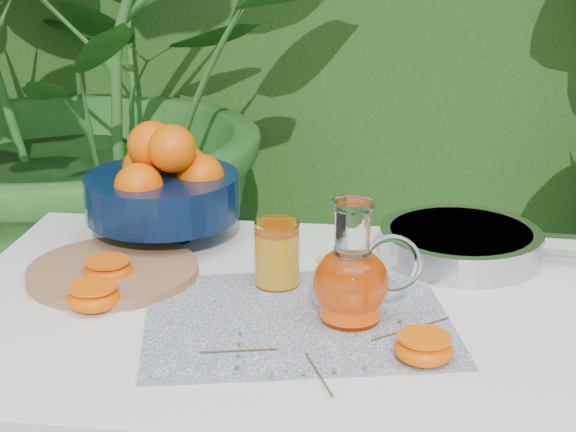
# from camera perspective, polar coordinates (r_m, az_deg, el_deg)

# --- Properties ---
(potted_plant_left) EXTENTS (2.44, 2.44, 1.75)m
(potted_plant_left) POSITION_cam_1_polar(r_m,az_deg,el_deg) (2.43, -13.00, 8.87)
(potted_plant_left) COLOR #235B1F
(potted_plant_left) RESTS_ON ground
(white_table) EXTENTS (1.00, 0.70, 0.75)m
(white_table) POSITION_cam_1_polar(r_m,az_deg,el_deg) (1.33, -0.11, -8.90)
(white_table) COLOR white
(white_table) RESTS_ON ground
(placemat) EXTENTS (0.49, 0.41, 0.00)m
(placemat) POSITION_cam_1_polar(r_m,az_deg,el_deg) (1.25, 0.60, -6.67)
(placemat) COLOR #0D1E4C
(placemat) RESTS_ON white_table
(cutting_board) EXTENTS (0.29, 0.29, 0.02)m
(cutting_board) POSITION_cam_1_polar(r_m,az_deg,el_deg) (1.41, -11.23, -3.54)
(cutting_board) COLOR #9E6B47
(cutting_board) RESTS_ON white_table
(fruit_bowl) EXTENTS (0.34, 0.34, 0.21)m
(fruit_bowl) POSITION_cam_1_polar(r_m,az_deg,el_deg) (1.53, -8.03, 1.95)
(fruit_bowl) COLOR black
(fruit_bowl) RESTS_ON white_table
(juice_pitcher) EXTENTS (0.15, 0.11, 0.17)m
(juice_pitcher) POSITION_cam_1_polar(r_m,az_deg,el_deg) (1.22, 4.20, -4.10)
(juice_pitcher) COLOR white
(juice_pitcher) RESTS_ON white_table
(juice_tumbler) EXTENTS (0.07, 0.07, 0.10)m
(juice_tumbler) POSITION_cam_1_polar(r_m,az_deg,el_deg) (1.33, -0.72, -2.53)
(juice_tumbler) COLOR white
(juice_tumbler) RESTS_ON white_table
(saute_pan) EXTENTS (0.47, 0.29, 0.05)m
(saute_pan) POSITION_cam_1_polar(r_m,az_deg,el_deg) (1.48, 11.23, -1.68)
(saute_pan) COLOR #B4B4B8
(saute_pan) RESTS_ON white_table
(orange_halves) EXTENTS (0.56, 0.28, 0.04)m
(orange_halves) POSITION_cam_1_polar(r_m,az_deg,el_deg) (1.26, -5.87, -5.60)
(orange_halves) COLOR #FF5502
(orange_halves) RESTS_ON white_table
(thyme_sprigs) EXTENTS (0.32, 0.25, 0.01)m
(thyme_sprigs) POSITION_cam_1_polar(r_m,az_deg,el_deg) (1.16, 2.61, -8.56)
(thyme_sprigs) COLOR #4F3924
(thyme_sprigs) RESTS_ON white_table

